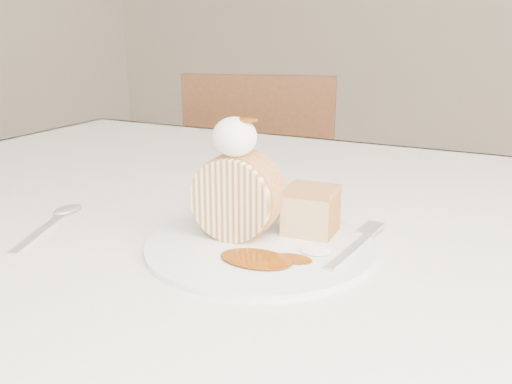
% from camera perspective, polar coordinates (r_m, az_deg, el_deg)
% --- Properties ---
extents(table, '(1.40, 0.90, 0.75)m').
position_cam_1_polar(table, '(0.75, 3.62, -8.30)').
color(table, silver).
rests_on(table, ground).
extents(chair_far, '(0.49, 0.49, 0.85)m').
position_cam_1_polar(chair_far, '(1.65, 0.84, -0.75)').
color(chair_far, brown).
rests_on(chair_far, ground).
extents(plate, '(0.25, 0.25, 0.01)m').
position_cam_1_polar(plate, '(0.60, 0.44, -5.40)').
color(plate, white).
rests_on(plate, table).
extents(roulade_slice, '(0.09, 0.05, 0.09)m').
position_cam_1_polar(roulade_slice, '(0.60, -1.89, -0.40)').
color(roulade_slice, '#F9E8AD').
rests_on(roulade_slice, plate).
extents(cake_chunk, '(0.06, 0.05, 0.04)m').
position_cam_1_polar(cake_chunk, '(0.62, 5.50, -2.12)').
color(cake_chunk, '#D1894F').
rests_on(cake_chunk, plate).
extents(whipped_cream, '(0.05, 0.05, 0.04)m').
position_cam_1_polar(whipped_cream, '(0.58, -2.16, 5.53)').
color(whipped_cream, white).
rests_on(whipped_cream, roulade_slice).
extents(caramel_drizzle, '(0.02, 0.02, 0.01)m').
position_cam_1_polar(caramel_drizzle, '(0.57, -0.91, 7.73)').
color(caramel_drizzle, '#6F2F04').
rests_on(caramel_drizzle, whipped_cream).
extents(caramel_pool, '(0.08, 0.05, 0.00)m').
position_cam_1_polar(caramel_pool, '(0.55, 0.02, -6.67)').
color(caramel_pool, '#6F2F04').
rests_on(caramel_pool, plate).
extents(fork, '(0.03, 0.14, 0.00)m').
position_cam_1_polar(fork, '(0.58, 9.34, -5.91)').
color(fork, silver).
rests_on(fork, plate).
extents(spoon, '(0.07, 0.15, 0.00)m').
position_cam_1_polar(spoon, '(0.68, -20.86, -3.89)').
color(spoon, silver).
rests_on(spoon, table).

